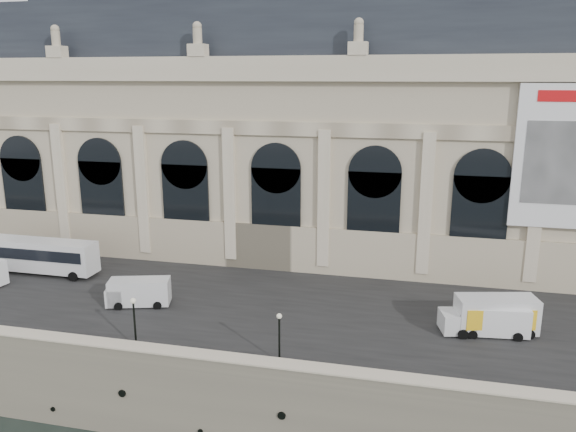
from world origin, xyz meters
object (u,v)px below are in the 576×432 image
van_b (136,292)px  box_truck (491,315)px  bus_left (40,255)px  lamp_right (279,338)px  lamp_left (135,324)px  van_c (489,320)px

van_b → box_truck: 30.38m
bus_left → lamp_right: 31.42m
lamp_left → box_truck: bearing=19.0°
van_c → box_truck: bearing=63.6°
box_truck → bus_left: bearing=175.0°
van_b → box_truck: bearing=2.8°
box_truck → lamp_right: bearing=-150.6°
bus_left → van_b: 14.77m
bus_left → van_b: bus_left is taller
bus_left → van_c: 44.13m
van_c → lamp_right: size_ratio=1.50×
bus_left → lamp_right: bearing=-23.4°
van_c → lamp_left: bearing=-161.6°
bus_left → van_c: bearing=-5.5°
van_c → lamp_left: (-26.16, -8.72, 0.78)m
van_c → lamp_right: (-15.09, -8.27, 0.64)m
van_b → van_c: 30.20m
bus_left → lamp_left: (17.76, -12.93, 0.00)m
box_truck → van_b: bearing=-177.2°
lamp_left → van_c: bearing=18.4°
van_b → lamp_left: bearing=-62.1°
van_b → lamp_left: size_ratio=1.43×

